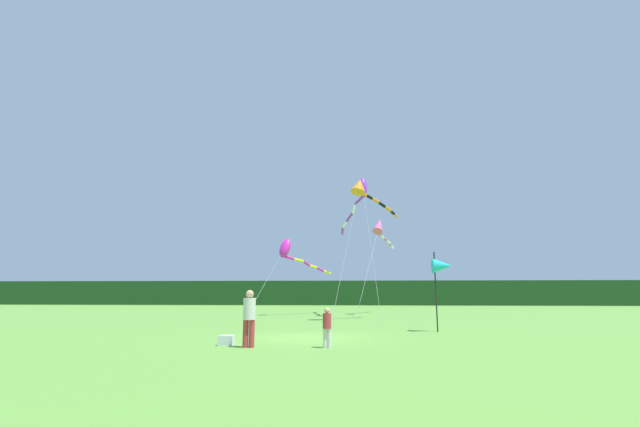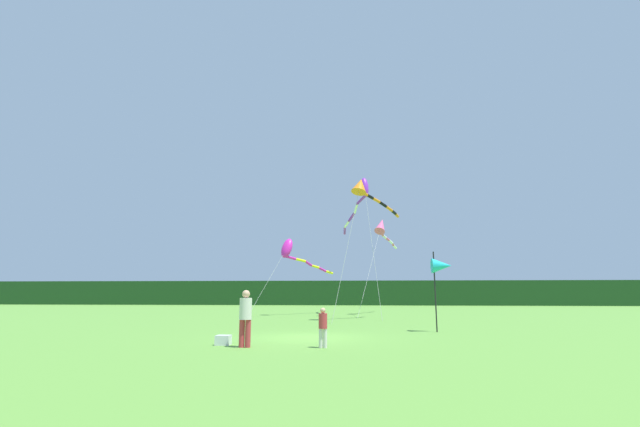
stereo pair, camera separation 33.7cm
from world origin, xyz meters
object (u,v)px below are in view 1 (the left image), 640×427
Objects in this scene: cooler_box at (227,340)px; kite_rainbow at (380,228)px; banner_flag_pole at (442,267)px; kite_purple at (359,197)px; person_adult at (249,315)px; kite_orange at (363,189)px; kite_magenta at (290,251)px; person_child at (327,325)px.

kite_rainbow is (6.81, 20.93, 6.92)m from cooler_box.
kite_purple is at bearing 105.86° from banner_flag_pole.
kite_orange reaches higher than person_adult.
kite_magenta reaches higher than cooler_box.
kite_magenta is at bearing 123.91° from banner_flag_pole.
person_child is 20.32m from kite_purple.
kite_purple is (-1.83, -2.99, 2.01)m from kite_rainbow.
kite_magenta is 6.99m from kite_purple.
kite_magenta is (-4.01, 19.53, 4.27)m from person_child.
kite_purple reaches higher than kite_rainbow.
kite_magenta reaches higher than person_adult.
kite_purple reaches higher than kite_orange.
kite_magenta reaches higher than person_child.
kite_purple reaches higher than person_adult.
cooler_box is at bearing -108.03° from kite_rainbow.
kite_rainbow is 1.03× the size of kite_orange.
cooler_box is 0.06× the size of kite_magenta.
kite_purple reaches higher than cooler_box.
banner_flag_pole is 16.03m from kite_rainbow.
person_adult is 0.51× the size of banner_flag_pole.
person_adult reaches higher than cooler_box.
person_child is 20.39m from kite_magenta.
cooler_box is 0.13× the size of banner_flag_pole.
person_child is 0.13× the size of kite_rainbow.
banner_flag_pole reaches higher than person_adult.
person_child is 0.35× the size of banner_flag_pole.
kite_rainbow is 0.91× the size of kite_purple.
kite_rainbow is (5.92, 21.51, 6.06)m from person_adult.
person_child is 0.12× the size of kite_purple.
kite_purple reaches higher than banner_flag_pole.
banner_flag_pole is at bearing 38.74° from person_adult.
person_child is 2.66× the size of cooler_box.
kite_orange is (5.70, -6.19, 3.52)m from kite_magenta.
banner_flag_pole is 0.35× the size of kite_purple.
kite_purple is at bearing -121.39° from kite_rainbow.
kite_orange is (-1.67, -8.09, 1.42)m from kite_rainbow.
cooler_box is (-3.45, 0.50, -0.55)m from person_child.
banner_flag_pole is at bearing 50.03° from person_child.
person_adult is 0.18× the size of kite_purple.
kite_magenta is at bearing 94.23° from person_adult.
kite_orange is at bearing -88.27° from kite_purple.
kite_magenta is (-1.45, 19.61, 3.96)m from person_adult.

